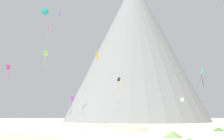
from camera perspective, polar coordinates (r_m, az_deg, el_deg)
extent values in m
ellipsoid|color=#CCBA8E|center=(56.23, 0.85, -12.14)|extent=(12.83, 16.04, 2.36)
cone|color=#568442|center=(30.71, 15.69, -13.80)|extent=(1.49, 1.49, 0.48)
cone|color=#668C4C|center=(36.60, 12.51, -12.80)|extent=(3.31, 3.31, 0.90)
cone|color=#477238|center=(53.40, 21.15, -11.32)|extent=(2.58, 2.58, 0.70)
cone|color=slate|center=(123.84, 4.77, 4.60)|extent=(86.36, 86.36, 64.77)
cone|color=slate|center=(113.64, 4.64, -4.64)|extent=(52.48, 52.48, 23.76)
cone|color=slate|center=(125.80, 7.96, -1.41)|extent=(45.45, 45.45, 39.54)
cube|color=#E5668C|center=(87.07, -13.10, 8.58)|extent=(0.61, 0.66, 1.21)
cylinder|color=#E5668C|center=(86.39, -13.20, 7.05)|extent=(0.55, 0.42, 3.59)
cube|color=black|center=(59.47, 1.41, -1.94)|extent=(0.74, 1.02, 0.86)
cylinder|color=yellow|center=(59.24, 1.65, -4.13)|extent=(0.47, 0.64, 3.73)
cone|color=#5138B2|center=(84.03, -10.74, 11.53)|extent=(1.56, 2.14, 2.02)
cone|color=gold|center=(74.99, -2.97, 2.91)|extent=(1.47, 2.67, 2.49)
cube|color=yellow|center=(83.23, 0.83, -5.07)|extent=(0.52, 0.75, 1.22)
cube|color=#8CD133|center=(61.40, -13.51, 3.24)|extent=(0.98, 0.95, 0.46)
cube|color=#8CD133|center=(61.50, -13.50, 3.64)|extent=(0.98, 0.95, 0.46)
cylinder|color=#8CD133|center=(61.13, -13.70, 1.82)|extent=(0.14, 0.32, 2.75)
cube|color=purple|center=(57.29, -8.21, -5.83)|extent=(0.67, 0.20, 1.06)
cylinder|color=purple|center=(57.23, -8.44, -7.74)|extent=(0.33, 0.48, 2.82)
cube|color=#D1339E|center=(64.89, -20.67, 0.56)|extent=(0.55, 0.81, 1.00)
cylinder|color=#D1339E|center=(64.49, -20.53, -1.31)|extent=(0.42, 0.13, 3.29)
cone|color=teal|center=(96.57, -13.68, 11.69)|extent=(2.36, 0.87, 2.34)
cylinder|color=#D1339E|center=(95.62, -13.84, 10.06)|extent=(0.54, 0.35, 3.41)
cube|color=white|center=(82.54, 14.30, -6.14)|extent=(0.83, 0.91, 0.63)
cube|color=white|center=(82.57, 14.29, -5.81)|extent=(0.83, 0.91, 0.63)
cylinder|color=green|center=(82.52, 14.39, -6.83)|extent=(0.25, 0.26, 1.61)
cube|color=green|center=(70.36, 18.13, -0.18)|extent=(0.52, 0.90, 1.40)
cylinder|color=black|center=(70.02, 18.16, -2.08)|extent=(0.40, 0.42, 3.29)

